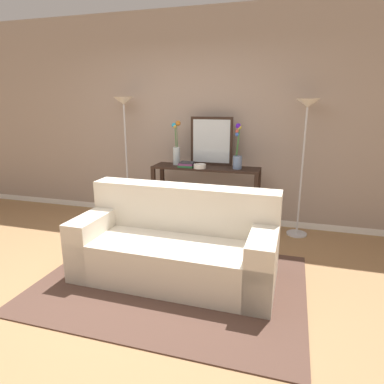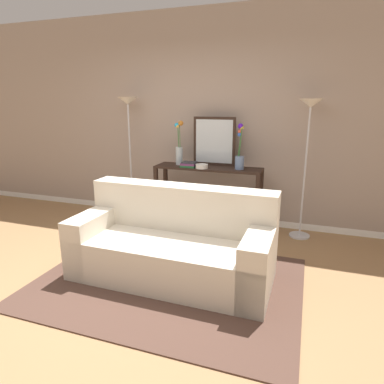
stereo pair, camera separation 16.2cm
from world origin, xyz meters
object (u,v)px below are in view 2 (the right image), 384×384
Objects in this scene: floor_lamp_right at (309,131)px; vase_tall_flowers at (179,149)px; couch at (174,246)px; book_stack at (189,164)px; console_table at (208,186)px; floor_lamp_left at (129,124)px; book_row_under_console at (180,220)px; wall_mirror at (214,141)px; vase_short_flowers at (240,154)px; fruit_bowl at (202,166)px.

floor_lamp_right is 1.67m from vase_tall_flowers.
couch is 1.44m from book_stack.
console_table is 2.40× the size of vase_tall_flowers.
couch is 1.10× the size of floor_lamp_left.
book_row_under_console is (-1.63, -0.10, -1.31)m from floor_lamp_right.
vase_short_flowers is (0.39, -0.16, -0.13)m from wall_mirror.
wall_mirror is at bearing 177.09° from floor_lamp_right.
book_row_under_console is at bearing -176.64° from floor_lamp_right.
book_stack reaches higher than couch.
floor_lamp_left is at bearing 175.49° from vase_tall_flowers.
floor_lamp_right reaches higher than couch.
couch is 2.15m from floor_lamp_right.
floor_lamp_left is at bearing 175.50° from console_table.
floor_lamp_left is 10.78× the size of fruit_bowl.
book_row_under_console is at bearing -160.56° from wall_mirror.
vase_tall_flowers is at bearing -164.93° from wall_mirror.
floor_lamp_right is 2.09m from book_row_under_console.
book_stack is at bearing 103.13° from couch.
book_row_under_console is at bearing -65.93° from vase_tall_flowers.
console_table is at bearing 67.18° from fruit_bowl.
couch is at bearing -89.00° from wall_mirror.
fruit_bowl is 0.45× the size of book_row_under_console.
book_stack reaches higher than fruit_bowl.
couch is at bearing -87.43° from console_table.
couch is at bearing -49.16° from floor_lamp_left.
fruit_bowl is at bearing -170.48° from floor_lamp_right.
wall_mirror reaches higher than couch.
floor_lamp_left is (-1.22, 0.10, 0.79)m from console_table.
floor_lamp_right is 1.38m from fruit_bowl.
console_table is at bearing 22.41° from book_stack.
wall_mirror is at bearing 91.00° from couch.
floor_lamp_right is (2.44, 0.00, -0.02)m from floor_lamp_left.
couch is 1.12× the size of floor_lamp_right.
floor_lamp_left reaches higher than vase_short_flowers.
vase_short_flowers is 1.29m from book_row_under_console.
vase_short_flowers is 0.68m from book_stack.
book_stack is (0.18, -0.13, -0.19)m from vase_tall_flowers.
wall_mirror is 0.44m from vase_short_flowers.
book_stack reaches higher than book_row_under_console.
console_table is 1.45m from floor_lamp_left.
book_stack is at bearing -11.20° from floor_lamp_left.
book_stack is at bearing -30.05° from book_row_under_console.
vase_short_flowers is 0.51m from fruit_bowl.
book_row_under_console is at bearing -6.74° from floor_lamp_left.
couch is 3.26× the size of vase_tall_flowers.
vase_tall_flowers is 0.29m from book_stack.
console_table is 2.22× the size of wall_mirror.
fruit_bowl reaches higher than console_table.
fruit_bowl is (-1.27, -0.21, -0.47)m from floor_lamp_right.
wall_mirror is at bearing 77.32° from console_table.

